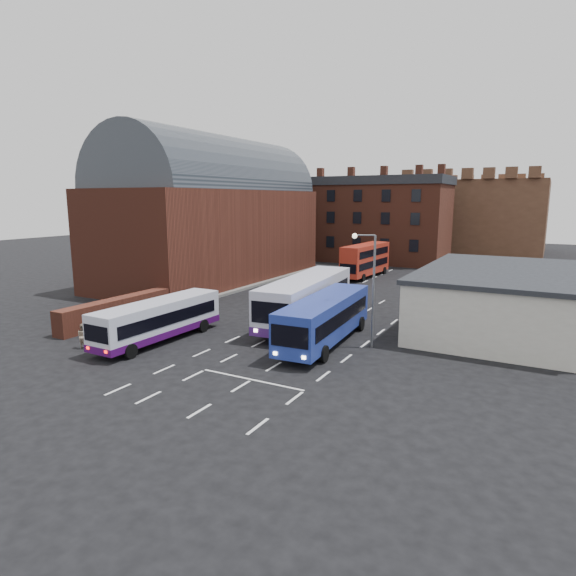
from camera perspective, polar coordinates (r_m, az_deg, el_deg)
The scene contains 13 objects.
ground at distance 30.11m, azimuth -9.24°, elevation -7.19°, with size 180.00×180.00×0.00m, color black.
railway_station at distance 54.82m, azimuth -8.84°, elevation 8.89°, with size 12.00×28.00×16.00m.
forecourt_wall at distance 38.10m, azimuth -19.63°, elevation -2.51°, with size 1.20×10.00×1.80m, color #602B1E.
cream_building at distance 37.29m, azimuth 23.86°, elevation -1.10°, with size 10.40×16.40×4.25m.
brick_terrace at distance 72.63m, azimuth 9.59°, elevation 7.55°, with size 22.00×10.00×11.00m, color brown.
castle_keep at distance 89.37m, azimuth 21.27°, elevation 7.84°, with size 22.00×22.00×12.00m, color brown.
bus_white_outbound at distance 32.13m, azimuth -15.07°, elevation -3.40°, with size 2.57×9.70×2.64m.
bus_white_inbound at distance 35.30m, azimuth 2.22°, elevation -1.01°, with size 4.11×12.85×3.45m.
bus_blue at distance 30.58m, azimuth 4.44°, elevation -3.39°, with size 3.31×11.03×2.97m.
bus_red_double at distance 57.18m, azimuth 9.16°, elevation 3.32°, with size 2.85×9.74×3.85m.
street_lamp at distance 29.49m, azimuth 9.66°, elevation 0.96°, with size 1.34×0.71×7.07m.
pedestrian_red at distance 31.67m, azimuth -19.11°, elevation -5.30°, with size 0.56×0.37×1.54m, color maroon.
pedestrian_beige at distance 32.31m, azimuth -23.11°, elevation -5.24°, with size 0.76×0.59×1.56m, color tan.
Camera 1 is at (17.78, -22.53, 9.10)m, focal length 30.00 mm.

